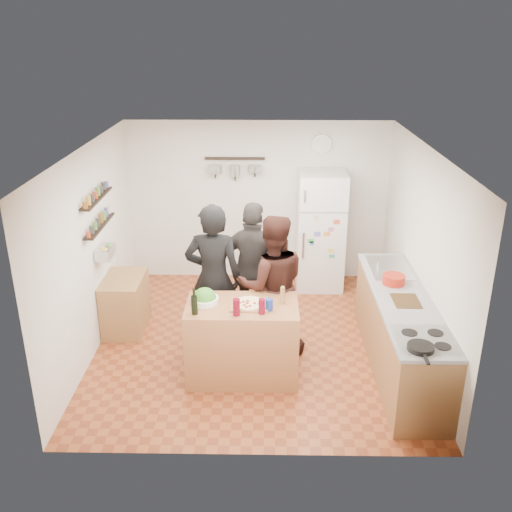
{
  "coord_description": "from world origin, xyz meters",
  "views": [
    {
      "loc": [
        0.12,
        -6.41,
        3.78
      ],
      "look_at": [
        0.0,
        0.1,
        1.15
      ],
      "focal_mm": 40.0,
      "sensor_mm": 36.0,
      "label": 1
    }
  ],
  "objects_px": {
    "skillet": "(421,348)",
    "red_bowl": "(394,280)",
    "person_left": "(214,279)",
    "counter_run": "(400,333)",
    "pepper_mill": "(283,297)",
    "wall_clock": "(322,144)",
    "prep_island": "(242,341)",
    "wine_bottle": "(194,305)",
    "salt_canister": "(269,305)",
    "person_center": "(272,286)",
    "side_table": "(125,303)",
    "salad_bowl": "(205,300)",
    "fridge": "(321,231)",
    "person_back": "(254,270)"
  },
  "relations": [
    {
      "from": "salad_bowl",
      "to": "pepper_mill",
      "type": "height_order",
      "value": "pepper_mill"
    },
    {
      "from": "wall_clock",
      "to": "wine_bottle",
      "type": "bearing_deg",
      "value": -117.47
    },
    {
      "from": "pepper_mill",
      "to": "skillet",
      "type": "relative_size",
      "value": 0.63
    },
    {
      "from": "counter_run",
      "to": "fridge",
      "type": "bearing_deg",
      "value": 108.06
    },
    {
      "from": "wall_clock",
      "to": "side_table",
      "type": "xyz_separation_m",
      "value": [
        -2.69,
        -1.75,
        -1.78
      ]
    },
    {
      "from": "skillet",
      "to": "red_bowl",
      "type": "height_order",
      "value": "red_bowl"
    },
    {
      "from": "fridge",
      "to": "red_bowl",
      "type": "bearing_deg",
      "value": -70.15
    },
    {
      "from": "person_back",
      "to": "fridge",
      "type": "bearing_deg",
      "value": -108.1
    },
    {
      "from": "skillet",
      "to": "red_bowl",
      "type": "distance_m",
      "value": 1.5
    },
    {
      "from": "pepper_mill",
      "to": "wall_clock",
      "type": "bearing_deg",
      "value": 77.08
    },
    {
      "from": "prep_island",
      "to": "fridge",
      "type": "bearing_deg",
      "value": 66.51
    },
    {
      "from": "pepper_mill",
      "to": "person_left",
      "type": "bearing_deg",
      "value": 145.06
    },
    {
      "from": "wine_bottle",
      "to": "pepper_mill",
      "type": "bearing_deg",
      "value": 15.87
    },
    {
      "from": "fridge",
      "to": "skillet",
      "type": "bearing_deg",
      "value": -79.3
    },
    {
      "from": "pepper_mill",
      "to": "prep_island",
      "type": "bearing_deg",
      "value": -173.66
    },
    {
      "from": "skillet",
      "to": "wall_clock",
      "type": "xyz_separation_m",
      "value": [
        -0.65,
        3.77,
        1.21
      ]
    },
    {
      "from": "salt_canister",
      "to": "counter_run",
      "type": "xyz_separation_m",
      "value": [
        1.54,
        0.33,
        -0.53
      ]
    },
    {
      "from": "pepper_mill",
      "to": "red_bowl",
      "type": "height_order",
      "value": "pepper_mill"
    },
    {
      "from": "salad_bowl",
      "to": "wine_bottle",
      "type": "height_order",
      "value": "wine_bottle"
    },
    {
      "from": "skillet",
      "to": "red_bowl",
      "type": "relative_size",
      "value": 0.97
    },
    {
      "from": "red_bowl",
      "to": "fridge",
      "type": "xyz_separation_m",
      "value": [
        -0.7,
        1.94,
        -0.08
      ]
    },
    {
      "from": "prep_island",
      "to": "salt_canister",
      "type": "height_order",
      "value": "salt_canister"
    },
    {
      "from": "salt_canister",
      "to": "red_bowl",
      "type": "bearing_deg",
      "value": 24.81
    },
    {
      "from": "prep_island",
      "to": "fridge",
      "type": "height_order",
      "value": "fridge"
    },
    {
      "from": "wine_bottle",
      "to": "person_left",
      "type": "xyz_separation_m",
      "value": [
        0.13,
        0.84,
        -0.07
      ]
    },
    {
      "from": "prep_island",
      "to": "person_back",
      "type": "bearing_deg",
      "value": 83.54
    },
    {
      "from": "red_bowl",
      "to": "fridge",
      "type": "distance_m",
      "value": 2.06
    },
    {
      "from": "skillet",
      "to": "side_table",
      "type": "xyz_separation_m",
      "value": [
        -3.34,
        2.02,
        -0.58
      ]
    },
    {
      "from": "person_left",
      "to": "counter_run",
      "type": "xyz_separation_m",
      "value": [
        2.21,
        -0.42,
        -0.5
      ]
    },
    {
      "from": "person_center",
      "to": "fridge",
      "type": "relative_size",
      "value": 0.99
    },
    {
      "from": "wine_bottle",
      "to": "salt_canister",
      "type": "bearing_deg",
      "value": 7.13
    },
    {
      "from": "wine_bottle",
      "to": "person_back",
      "type": "xyz_separation_m",
      "value": [
        0.61,
        1.22,
        -0.12
      ]
    },
    {
      "from": "salt_canister",
      "to": "wall_clock",
      "type": "bearing_deg",
      "value": 75.05
    },
    {
      "from": "salt_canister",
      "to": "side_table",
      "type": "bearing_deg",
      "value": 147.59
    },
    {
      "from": "wine_bottle",
      "to": "red_bowl",
      "type": "distance_m",
      "value": 2.42
    },
    {
      "from": "side_table",
      "to": "skillet",
      "type": "bearing_deg",
      "value": -31.15
    },
    {
      "from": "red_bowl",
      "to": "wall_clock",
      "type": "bearing_deg",
      "value": 107.15
    },
    {
      "from": "side_table",
      "to": "person_center",
      "type": "bearing_deg",
      "value": -15.16
    },
    {
      "from": "salad_bowl",
      "to": "side_table",
      "type": "relative_size",
      "value": 0.39
    },
    {
      "from": "prep_island",
      "to": "pepper_mill",
      "type": "relative_size",
      "value": 7.63
    },
    {
      "from": "fridge",
      "to": "pepper_mill",
      "type": "bearing_deg",
      "value": -104.59
    },
    {
      "from": "person_center",
      "to": "counter_run",
      "type": "relative_size",
      "value": 0.67
    },
    {
      "from": "person_center",
      "to": "red_bowl",
      "type": "xyz_separation_m",
      "value": [
        1.45,
        0.01,
        0.09
      ]
    },
    {
      "from": "skillet",
      "to": "side_table",
      "type": "relative_size",
      "value": 0.32
    },
    {
      "from": "side_table",
      "to": "pepper_mill",
      "type": "bearing_deg",
      "value": -26.82
    },
    {
      "from": "person_center",
      "to": "red_bowl",
      "type": "bearing_deg",
      "value": 173.73
    },
    {
      "from": "salad_bowl",
      "to": "wine_bottle",
      "type": "bearing_deg",
      "value": -106.5
    },
    {
      "from": "salt_canister",
      "to": "counter_run",
      "type": "bearing_deg",
      "value": 12.01
    },
    {
      "from": "person_back",
      "to": "skillet",
      "type": "relative_size",
      "value": 6.9
    },
    {
      "from": "counter_run",
      "to": "side_table",
      "type": "height_order",
      "value": "counter_run"
    }
  ]
}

